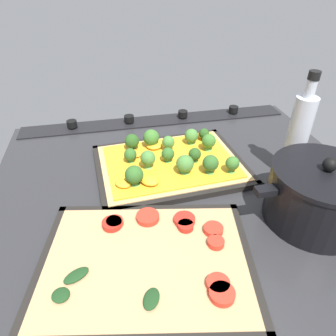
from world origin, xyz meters
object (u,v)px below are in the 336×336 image
Objects in this scene: baking_tray_front at (170,166)px; cooking_pot at (319,195)px; oil_bottle at (298,135)px; veggie_pizza_back at (150,258)px; baking_tray_back at (146,263)px; broccoli_pizza at (170,159)px.

baking_tray_front is 1.39× the size of cooking_pot.
oil_bottle is at bearing 163.31° from baking_tray_front.
baking_tray_back is at bearing 29.46° from veggie_pizza_back.
baking_tray_front is 27.58cm from baking_tray_back.
cooking_pot is at bearing 135.65° from broccoli_pizza.
broccoli_pizza is 31.40cm from cooking_pot.
cooking_pot is (-31.90, -4.27, 5.10)cm from baking_tray_back.
veggie_pizza_back is 1.51× the size of oil_bottle.
oil_bottle is at bearing 162.84° from broccoli_pizza.
oil_bottle reaches higher than veggie_pizza_back.
cooking_pot is (-22.42, 21.63, 5.10)cm from baking_tray_front.
baking_tray_back is 1.63× the size of oil_bottle.
veggie_pizza_back is 31.83cm from cooking_pot.
veggie_pizza_back is (8.95, 25.75, -1.16)cm from broccoli_pizza.
cooking_pot is 14.92cm from oil_bottle.
cooking_pot reaches higher than baking_tray_front.
broccoli_pizza is 27.71cm from oil_bottle.
baking_tray_front is at bearing -109.14° from veggie_pizza_back.
oil_bottle reaches higher than cooking_pot.
veggie_pizza_back reaches higher than baking_tray_back.
veggie_pizza_back is 39.76cm from oil_bottle.
baking_tray_front is 27.06cm from veggie_pizza_back.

